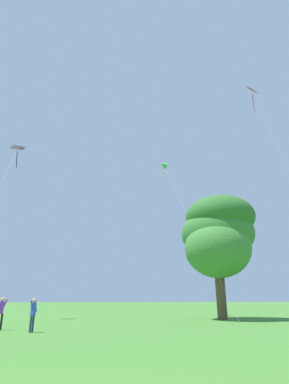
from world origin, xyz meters
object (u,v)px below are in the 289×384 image
at_px(person_child_small, 1,310).
at_px(kite_pink_low, 255,100).
at_px(kite_black_large, 16,155).
at_px(kite_green_small, 164,165).
at_px(person_near_tree, 33,312).
at_px(tree_right_cluster, 218,234).

bearing_deg(person_child_small, kite_pink_low, 8.98).
bearing_deg(kite_black_large, kite_pink_low, -15.95).
bearing_deg(kite_pink_low, kite_green_small, 126.99).
height_order(person_near_tree, tree_right_cluster, tree_right_cluster).
distance_m(kite_green_small, kite_pink_low, 12.04).
relative_size(kite_pink_low, person_child_small, 13.38).
bearing_deg(kite_green_small, kite_pink_low, -53.01).
xyz_separation_m(kite_green_small, tree_right_cluster, (2.77, -6.85, -9.35)).
height_order(kite_pink_low, person_child_small, kite_pink_low).
relative_size(kite_black_large, tree_right_cluster, 1.53).
distance_m(kite_pink_low, person_child_small, 28.36).
distance_m(person_near_tree, tree_right_cluster, 17.32).
distance_m(kite_green_small, person_child_small, 23.95).
height_order(kite_black_large, person_near_tree, kite_black_large).
relative_size(kite_green_small, person_near_tree, 10.53).
bearing_deg(kite_pink_low, person_near_tree, -164.96).
bearing_deg(kite_green_small, person_near_tree, -129.83).
xyz_separation_m(kite_black_large, person_child_small, (2.26, -9.68, -13.74)).
distance_m(kite_pink_low, person_near_tree, 27.38).
bearing_deg(person_near_tree, kite_pink_low, 15.04).
relative_size(kite_green_small, tree_right_cluster, 1.60).
relative_size(kite_black_large, person_near_tree, 10.01).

